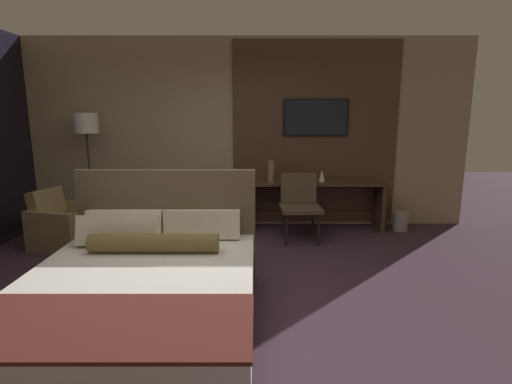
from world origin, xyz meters
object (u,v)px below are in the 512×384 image
bed (143,294)px  desk (316,196)px  book (308,180)px  armchair_by_window (66,226)px  vase_short (323,176)px  floor_lamp (88,133)px  tv (317,117)px  desk_chair (301,201)px  waste_bin (401,221)px  vase_tall (272,171)px

bed → desk: size_ratio=1.14×
bed → book: (1.67, 2.81, 0.43)m
armchair_by_window → vase_short: (3.47, 0.76, 0.55)m
floor_lamp → vase_short: bearing=1.7°
armchair_by_window → tv: bearing=-60.3°
desk_chair → waste_bin: size_ratio=3.23×
desk_chair → armchair_by_window: desk_chair is taller
desk → tv: 1.16m
desk_chair → bed: bearing=-125.6°
bed → desk_chair: 2.79m
bed → vase_tall: (1.13, 2.74, 0.57)m
tv → book: tv is taller
desk → book: (-0.13, -0.04, 0.24)m
book → desk: bearing=18.1°
desk → book: bearing=-161.9°
bed → vase_tall: size_ratio=6.96×
bed → waste_bin: (3.05, 2.74, -0.17)m
bed → desk: (1.80, 2.85, 0.19)m
desk → waste_bin: bearing=-5.0°
bed → desk_chair: bearing=57.2°
desk → desk_chair: size_ratio=2.17×
bed → book: size_ratio=9.87×
floor_lamp → bed: bearing=-61.5°
desk → armchair_by_window: (-3.39, -0.79, -0.24)m
vase_tall → floor_lamp: bearing=-179.6°
desk_chair → book: size_ratio=4.01×
desk → book: book is taller
tv → vase_short: (0.08, -0.23, -0.84)m
desk_chair → armchair_by_window: 3.12m
book → waste_bin: size_ratio=0.80×
vase_short → book: vase_short is taller
armchair_by_window → desk: bearing=-63.4°
desk → bed: bearing=-122.2°
vase_tall → armchair_by_window: bearing=-166.0°
bed → desk: 3.37m
desk → floor_lamp: (-3.27, -0.13, 0.94)m
desk → tv: size_ratio=2.03×
desk_chair → book: (0.16, 0.47, 0.20)m
armchair_by_window → waste_bin: (4.64, 0.68, -0.12)m
tv → vase_short: size_ratio=5.68×
vase_tall → waste_bin: size_ratio=1.14×
vase_tall → waste_bin: 2.06m
floor_lamp → book: bearing=1.6°
tv → book: (-0.13, -0.24, -0.90)m
floor_lamp → waste_bin: floor_lamp is taller
desk → tv: tv is taller
desk → floor_lamp: floor_lamp is taller
desk_chair → vase_short: (0.37, 0.48, 0.27)m
armchair_by_window → vase_tall: size_ratio=2.64×
desk → armchair_by_window: 3.49m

